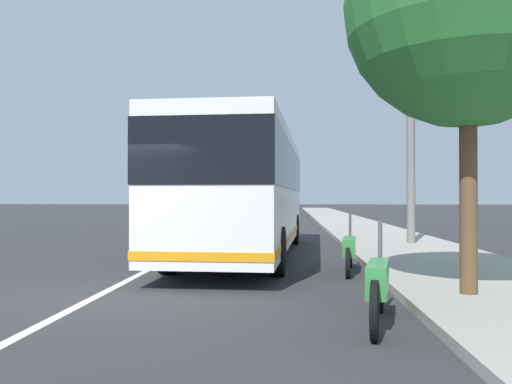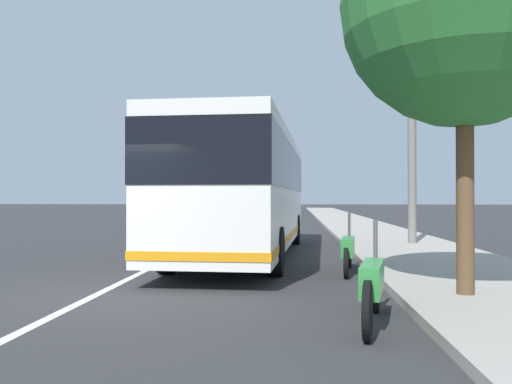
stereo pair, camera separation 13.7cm
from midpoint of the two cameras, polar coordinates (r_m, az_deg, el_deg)
name	(u,v)px [view 2 (the right image)]	position (r m, az deg, el deg)	size (l,w,h in m)	color
ground_plane	(100,293)	(9.33, -16.02, -10.40)	(220.00, 220.00, 0.00)	#2D2D30
sidewalk_curb	(392,241)	(19.00, 14.59, -5.16)	(110.00, 3.60, 0.14)	#9E998E
lane_divider_line	(203,242)	(18.96, -5.48, -5.38)	(110.00, 0.16, 0.01)	silver
coach_bus	(247,186)	(14.59, -0.76, 0.68)	(11.58, 3.14, 3.27)	silver
motorcycle_angled	(372,285)	(6.92, 12.93, -9.74)	(2.21, 0.54, 1.29)	black
motorcycle_by_tree	(348,250)	(11.51, 10.17, -6.16)	(2.26, 0.41, 1.25)	black
car_ahead_same_lane	(231,208)	(42.88, -2.56, -1.69)	(4.76, 2.21, 1.57)	silver
car_far_distant	(288,206)	(53.86, 3.51, -1.50)	(4.77, 2.19, 1.52)	navy
car_side_street	(277,207)	(47.00, 2.30, -1.64)	(4.05, 2.07, 1.48)	gold
car_behind_bus	(246,206)	(54.71, -0.99, -1.48)	(4.02, 2.14, 1.49)	gray
roadside_tree_near_camera	(464,4)	(9.12, 21.86, 18.18)	(3.75, 3.75, 6.41)	brown
utility_pole	(412,138)	(17.77, 16.59, 5.58)	(0.27, 0.27, 6.99)	slate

